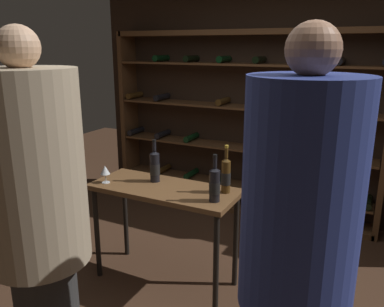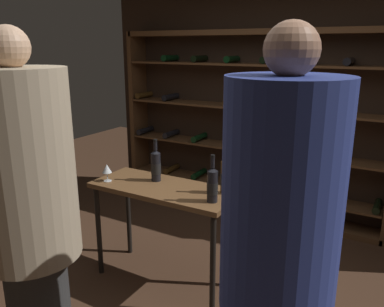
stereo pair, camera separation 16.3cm
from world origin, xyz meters
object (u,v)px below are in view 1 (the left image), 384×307
wine_bottle_amber_reserve (155,166)px  wine_bottle_black_capsule (215,184)px  tasting_table (164,199)px  wine_rack (239,125)px  person_guest_khaki (37,215)px  person_bystander_red_print (297,250)px  wine_glass_stemmed_center (105,171)px  wine_bottle_gold_foil (226,175)px

wine_bottle_amber_reserve → wine_bottle_black_capsule: 0.65m
wine_bottle_amber_reserve → tasting_table: bearing=-32.3°
wine_rack → person_guest_khaki: (0.02, -3.01, 0.08)m
person_bystander_red_print → wine_bottle_amber_reserve: (-1.41, 1.13, -0.15)m
wine_rack → person_bystander_red_print: 3.04m
wine_bottle_black_capsule → person_guest_khaki: bearing=-110.7°
person_guest_khaki → wine_glass_stemmed_center: bearing=57.5°
wine_bottle_amber_reserve → wine_bottle_gold_foil: (0.63, 0.03, 0.01)m
person_guest_khaki → wine_bottle_black_capsule: (0.45, 1.20, -0.15)m
wine_rack → tasting_table: size_ratio=2.65×
wine_glass_stemmed_center → person_guest_khaki: bearing=-65.8°
tasting_table → wine_bottle_black_capsule: wine_bottle_black_capsule is taller
wine_bottle_amber_reserve → wine_glass_stemmed_center: size_ratio=2.43×
person_bystander_red_print → person_guest_khaki: bearing=27.4°
wine_rack → person_guest_khaki: wine_rack is taller
wine_rack → wine_bottle_black_capsule: bearing=-75.3°
tasting_table → wine_bottle_amber_reserve: bearing=147.7°
person_guest_khaki → wine_bottle_gold_foil: size_ratio=5.40×
wine_glass_stemmed_center → wine_bottle_amber_reserve: bearing=31.5°
person_bystander_red_print → wine_rack: bearing=-49.1°
wine_bottle_amber_reserve → wine_bottle_black_capsule: bearing=-15.6°
person_bystander_red_print → wine_glass_stemmed_center: 1.99m
wine_rack → wine_bottle_gold_foil: (0.48, -1.60, -0.06)m
wine_glass_stemmed_center → wine_bottle_gold_foil: bearing=14.0°
person_guest_khaki → wine_glass_stemmed_center: (-0.52, 1.16, -0.18)m
person_guest_khaki → wine_bottle_black_capsule: size_ratio=5.76×
wine_rack → wine_glass_stemmed_center: 1.92m
wine_rack → wine_glass_stemmed_center: size_ratio=21.62×
wine_rack → wine_bottle_gold_foil: size_ratio=8.43×
person_bystander_red_print → wine_bottle_black_capsule: bearing=-34.1°
tasting_table → person_bystander_red_print: (1.28, -1.04, 0.39)m
person_bystander_red_print → wine_bottle_black_capsule: 1.25m
wine_bottle_black_capsule → wine_bottle_gold_foil: 0.20m
wine_glass_stemmed_center → wine_bottle_black_capsule: bearing=2.4°
wine_bottle_gold_foil → tasting_table: bearing=-166.8°
tasting_table → wine_glass_stemmed_center: (-0.49, -0.13, 0.21)m
person_bystander_red_print → wine_glass_stemmed_center: size_ratio=13.82×
wine_rack → wine_bottle_amber_reserve: wine_rack is taller
wine_bottle_amber_reserve → wine_bottle_gold_foil: bearing=2.6°
person_guest_khaki → wine_bottle_black_capsule: person_guest_khaki is taller
wine_bottle_gold_foil → person_guest_khaki: bearing=-108.1°
tasting_table → wine_bottle_amber_reserve: (-0.14, 0.09, 0.24)m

